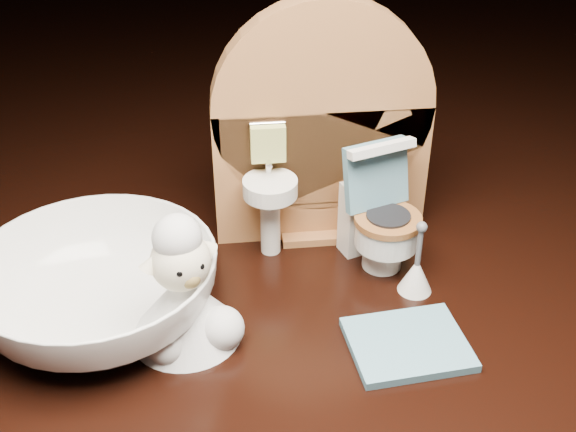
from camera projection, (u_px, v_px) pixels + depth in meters
name	position (u px, v px, depth m)	size (l,w,h in m)	color
backdrop_panel	(321.00, 139.00, 0.43)	(0.13, 0.05, 0.15)	#A6693A
toy_toilet	(378.00, 220.00, 0.42)	(0.05, 0.05, 0.08)	white
bath_mat	(408.00, 344.00, 0.37)	(0.06, 0.05, 0.00)	#56889C
toilet_brush	(416.00, 273.00, 0.41)	(0.02, 0.02, 0.05)	white
plush_lamb	(185.00, 297.00, 0.37)	(0.06, 0.06, 0.08)	silver
ceramic_bowl	(98.00, 289.00, 0.38)	(0.13, 0.13, 0.04)	white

